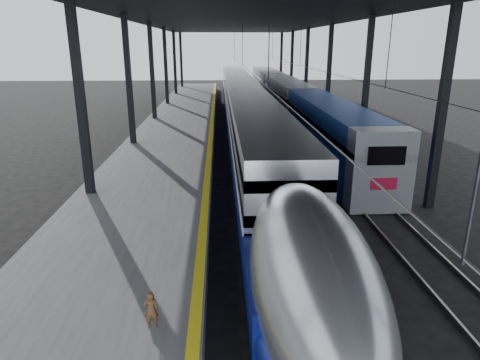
{
  "coord_description": "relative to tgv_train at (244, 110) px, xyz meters",
  "views": [
    {
      "loc": [
        -0.05,
        -13.16,
        7.24
      ],
      "look_at": [
        0.74,
        3.31,
        2.0
      ],
      "focal_mm": 32.0,
      "sensor_mm": 36.0,
      "label": 1
    }
  ],
  "objects": [
    {
      "name": "rails",
      "position": [
        2.5,
        -3.08,
        -1.82
      ],
      "size": [
        6.52,
        80.0,
        0.16
      ],
      "color": "slate",
      "rests_on": "ground"
    },
    {
      "name": "canopy",
      "position": [
        -0.1,
        -3.08,
        7.21
      ],
      "size": [
        18.0,
        75.0,
        9.47
      ],
      "color": "black",
      "rests_on": "ground"
    },
    {
      "name": "second_train",
      "position": [
        5.0,
        8.3,
        0.01
      ],
      "size": [
        2.74,
        56.05,
        3.78
      ],
      "color": "navy",
      "rests_on": "ground"
    },
    {
      "name": "tgv_train",
      "position": [
        0.0,
        0.0,
        0.0
      ],
      "size": [
        2.84,
        65.2,
        4.07
      ],
      "color": "silver",
      "rests_on": "ground"
    },
    {
      "name": "yellow_strip",
      "position": [
        -2.7,
        -3.08,
        -0.9
      ],
      "size": [
        0.3,
        80.0,
        0.01
      ],
      "primitive_type": "cube",
      "color": "yellow",
      "rests_on": "platform"
    },
    {
      "name": "child",
      "position": [
        -3.68,
        -27.75,
        -0.44
      ],
      "size": [
        0.36,
        0.27,
        0.91
      ],
      "primitive_type": "imported",
      "rotation": [
        0.0,
        0.0,
        3.29
      ],
      "color": "#52331B",
      "rests_on": "platform"
    },
    {
      "name": "platform",
      "position": [
        -5.5,
        -3.08,
        -1.4
      ],
      "size": [
        6.0,
        80.0,
        1.0
      ],
      "primitive_type": "cube",
      "color": "#4C4C4F",
      "rests_on": "ground"
    },
    {
      "name": "ground",
      "position": [
        -2.0,
        -23.08,
        -1.9
      ],
      "size": [
        160.0,
        160.0,
        0.0
      ],
      "primitive_type": "plane",
      "color": "black",
      "rests_on": "ground"
    }
  ]
}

